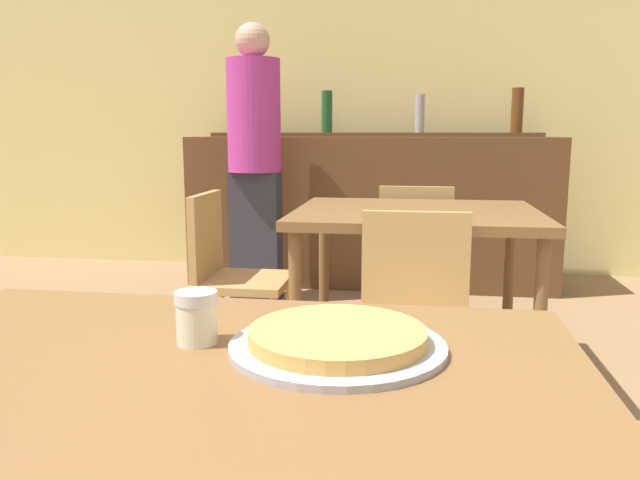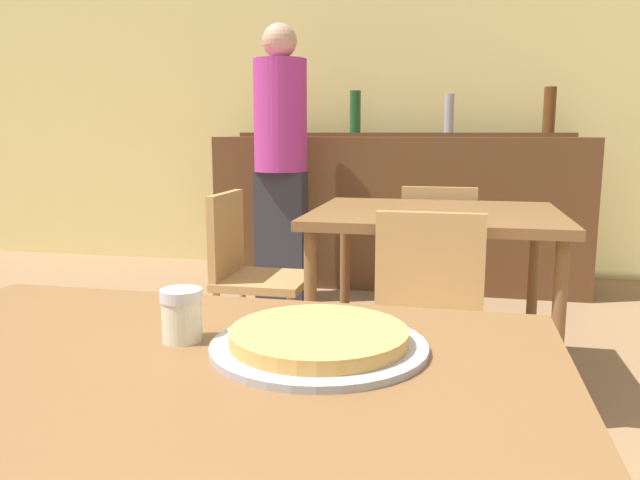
# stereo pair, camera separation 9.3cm
# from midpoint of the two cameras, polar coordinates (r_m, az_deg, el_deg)

# --- Properties ---
(wall_back) EXTENTS (8.00, 0.05, 2.80)m
(wall_back) POSITION_cam_midpoint_polar(r_m,az_deg,el_deg) (5.02, 4.63, 13.28)
(wall_back) COLOR #EAD684
(wall_back) RESTS_ON ground_plane
(dining_table_near) EXTENTS (1.19, 0.75, 0.75)m
(dining_table_near) POSITION_cam_midpoint_polar(r_m,az_deg,el_deg) (1.04, -13.16, -15.07)
(dining_table_near) COLOR brown
(dining_table_near) RESTS_ON ground_plane
(dining_table_far) EXTENTS (1.04, 0.90, 0.76)m
(dining_table_far) POSITION_cam_midpoint_polar(r_m,az_deg,el_deg) (2.73, 7.80, 1.04)
(dining_table_far) COLOR brown
(dining_table_far) RESTS_ON ground_plane
(bar_counter) EXTENTS (2.60, 0.56, 1.06)m
(bar_counter) POSITION_cam_midpoint_polar(r_m,az_deg,el_deg) (4.54, 4.03, 2.67)
(bar_counter) COLOR brown
(bar_counter) RESTS_ON ground_plane
(bar_back_shelf) EXTENTS (2.39, 0.24, 0.34)m
(bar_back_shelf) POSITION_cam_midpoint_polar(r_m,az_deg,el_deg) (4.64, 4.60, 10.14)
(bar_back_shelf) COLOR brown
(bar_back_shelf) RESTS_ON bar_counter
(chair_far_side_front) EXTENTS (0.40, 0.40, 0.82)m
(chair_far_side_front) POSITION_cam_midpoint_polar(r_m,az_deg,el_deg) (2.17, 7.38, -6.82)
(chair_far_side_front) COLOR tan
(chair_far_side_front) RESTS_ON ground_plane
(chair_far_side_back) EXTENTS (0.40, 0.40, 0.82)m
(chair_far_side_back) POSITION_cam_midpoint_polar(r_m,az_deg,el_deg) (3.38, 7.90, -0.81)
(chair_far_side_back) COLOR tan
(chair_far_side_back) RESTS_ON ground_plane
(chair_far_side_left) EXTENTS (0.40, 0.40, 0.82)m
(chair_far_side_left) POSITION_cam_midpoint_polar(r_m,az_deg,el_deg) (2.91, -9.24, -2.58)
(chair_far_side_left) COLOR tan
(chair_far_side_left) RESTS_ON ground_plane
(pizza_tray) EXTENTS (0.36, 0.36, 0.04)m
(pizza_tray) POSITION_cam_midpoint_polar(r_m,az_deg,el_deg) (1.03, -1.01, -9.16)
(pizza_tray) COLOR #A3A3A8
(pizza_tray) RESTS_ON dining_table_near
(cheese_shaker) EXTENTS (0.07, 0.07, 0.09)m
(cheese_shaker) POSITION_cam_midpoint_polar(r_m,az_deg,el_deg) (1.08, -13.68, -6.88)
(cheese_shaker) COLOR beige
(cheese_shaker) RESTS_ON dining_table_near
(person_standing) EXTENTS (0.34, 0.34, 1.77)m
(person_standing) POSITION_cam_midpoint_polar(r_m,az_deg,el_deg) (4.06, -6.67, 7.89)
(person_standing) COLOR #2D2D38
(person_standing) RESTS_ON ground_plane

